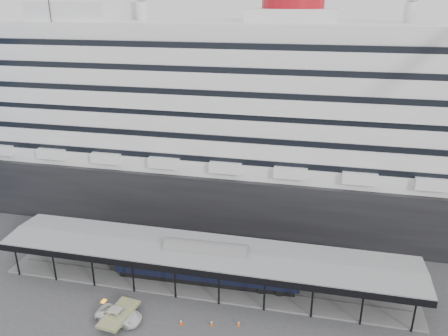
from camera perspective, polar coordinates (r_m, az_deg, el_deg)
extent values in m
plane|color=#3D3D40|center=(58.21, -3.79, -17.40)|extent=(200.00, 200.00, 0.00)
cube|color=black|center=(82.84, 2.27, -1.04)|extent=(130.00, 30.00, 10.00)
cube|color=slate|center=(61.97, -2.47, -14.52)|extent=(56.00, 8.00, 0.24)
cube|color=slate|center=(61.32, -2.65, -14.78)|extent=(54.00, 0.08, 0.10)
cube|color=slate|center=(62.45, -2.30, -14.03)|extent=(54.00, 0.08, 0.10)
cube|color=black|center=(55.95, -3.76, -13.52)|extent=(56.00, 0.18, 0.90)
cube|color=black|center=(63.28, -1.48, -9.02)|extent=(56.00, 0.18, 0.90)
cube|color=slate|center=(59.17, -2.55, -10.54)|extent=(56.00, 9.00, 0.24)
cylinder|color=black|center=(79.03, -20.71, 10.60)|extent=(0.12, 0.12, 47.21)
cylinder|color=black|center=(67.16, 27.06, 8.01)|extent=(0.12, 0.12, 47.21)
imported|color=silver|center=(56.77, -13.55, -18.20)|extent=(5.91, 3.30, 1.56)
cube|color=black|center=(61.63, -2.30, -14.15)|extent=(24.20, 3.40, 0.80)
cube|color=black|center=(61.04, -2.32, -13.36)|extent=(25.36, 3.89, 1.26)
cube|color=beige|center=(60.27, -2.34, -12.28)|extent=(25.36, 3.93, 1.49)
cube|color=black|center=(59.74, -2.35, -11.50)|extent=(25.36, 3.89, 0.46)
cube|color=#D64D0B|center=(55.57, -5.64, -19.65)|extent=(0.47, 0.47, 0.03)
cone|color=#D64D0B|center=(55.33, -5.65, -19.37)|extent=(0.40, 0.40, 0.71)
cylinder|color=white|center=(55.29, -5.66, -19.32)|extent=(0.23, 0.23, 0.14)
cube|color=#D3510B|center=(55.26, -1.64, -19.82)|extent=(0.43, 0.43, 0.03)
cone|color=#D3510B|center=(55.03, -1.64, -19.54)|extent=(0.36, 0.36, 0.69)
cylinder|color=white|center=(54.98, -1.64, -19.49)|extent=(0.22, 0.22, 0.13)
cube|color=#F65C0D|center=(55.22, 1.91, -19.86)|extent=(0.45, 0.45, 0.03)
cone|color=#F65C0D|center=(55.00, 1.91, -19.60)|extent=(0.38, 0.38, 0.65)
cylinder|color=white|center=(54.96, 1.91, -19.55)|extent=(0.21, 0.21, 0.13)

